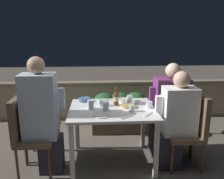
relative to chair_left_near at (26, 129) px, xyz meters
name	(u,v)px	position (x,y,z in m)	size (l,w,h in m)	color
ground_plane	(112,161)	(1.00, 0.14, -0.53)	(16.00, 16.00, 0.00)	#665B51
parapet_wall	(107,99)	(1.00, 1.73, -0.18)	(9.00, 0.18, 0.70)	gray
dining_table	(112,115)	(1.00, 0.14, 0.09)	(1.03, 0.85, 0.71)	white
planter_hedge	(120,110)	(1.18, 1.09, -0.17)	(0.91, 0.47, 0.65)	brown
chair_left_near	(26,129)	(0.00, 0.00, 0.00)	(0.42, 0.41, 0.91)	brown
person_blue_shirt	(43,116)	(0.20, 0.00, 0.15)	(0.48, 0.26, 1.36)	#282833
chair_left_far	(34,120)	(0.01, 0.30, 0.00)	(0.42, 0.41, 0.91)	brown
chair_right_near	(192,125)	(1.94, 0.00, 0.00)	(0.42, 0.41, 0.91)	brown
person_white_polo	(176,121)	(1.74, 0.00, 0.06)	(0.48, 0.26, 1.19)	#282833
chair_right_far	(183,116)	(1.93, 0.30, 0.00)	(0.42, 0.41, 0.91)	brown
person_purple_stripe	(168,110)	(1.74, 0.30, 0.08)	(0.50, 0.26, 1.23)	#282833
beer_bottle	(116,98)	(1.05, 0.26, 0.27)	(0.07, 0.07, 0.25)	brown
plate_0	(102,115)	(0.86, -0.09, 0.18)	(0.20, 0.20, 0.01)	silver
bowl_0	(128,106)	(1.19, 0.17, 0.20)	(0.16, 0.16, 0.04)	tan
bowl_1	(124,100)	(1.16, 0.42, 0.20)	(0.15, 0.15, 0.04)	beige
bowl_2	(84,99)	(0.65, 0.46, 0.21)	(0.16, 0.16, 0.05)	#4C709E
bowl_3	(139,102)	(1.35, 0.33, 0.20)	(0.12, 0.12, 0.04)	silver
glass_cup_0	(132,108)	(1.21, 0.02, 0.22)	(0.06, 0.06, 0.08)	silver
glass_cup_1	(91,104)	(0.74, 0.15, 0.23)	(0.08, 0.08, 0.11)	silver
glass_cup_2	(106,107)	(0.92, 0.07, 0.23)	(0.07, 0.07, 0.10)	silver
glass_cup_3	(101,103)	(0.86, 0.26, 0.22)	(0.06, 0.06, 0.08)	silver
glass_cup_4	(129,100)	(1.23, 0.31, 0.23)	(0.07, 0.07, 0.11)	silver
glass_cup_5	(149,105)	(1.44, 0.14, 0.22)	(0.08, 0.08, 0.08)	silver
fork_0	(104,101)	(0.90, 0.45, 0.18)	(0.15, 0.11, 0.01)	silver
fork_1	(149,114)	(1.39, -0.09, 0.18)	(0.12, 0.15, 0.01)	silver
fork_2	(127,117)	(1.13, -0.17, 0.18)	(0.15, 0.12, 0.01)	silver
potted_plant	(180,105)	(2.11, 0.89, -0.04)	(0.36, 0.36, 0.80)	#9E5638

